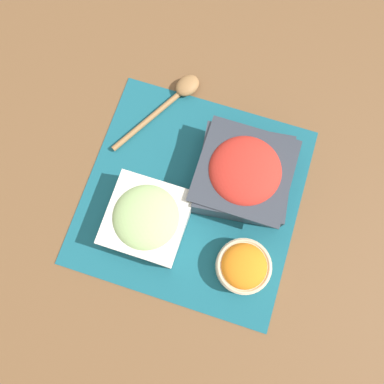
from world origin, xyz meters
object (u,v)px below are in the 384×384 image
Objects in this scene: tomato_bowl at (244,174)px; carrot_bowl at (244,266)px; cucumber_bowl at (147,219)px; wooden_spoon at (176,96)px.

tomato_bowl is 1.87× the size of carrot_bowl.
tomato_bowl is 0.22m from cucumber_bowl.
wooden_spoon is at bearing -35.77° from tomato_bowl.
cucumber_bowl is 0.29m from wooden_spoon.
cucumber_bowl is at bearing -8.21° from carrot_bowl.
cucumber_bowl is 0.68× the size of wooden_spoon.
carrot_bowl is (-0.05, 0.18, -0.02)m from tomato_bowl.
cucumber_bowl is (0.16, 0.15, -0.01)m from tomato_bowl.
carrot_bowl is at bearing 127.84° from wooden_spoon.
carrot_bowl is 0.47× the size of wooden_spoon.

